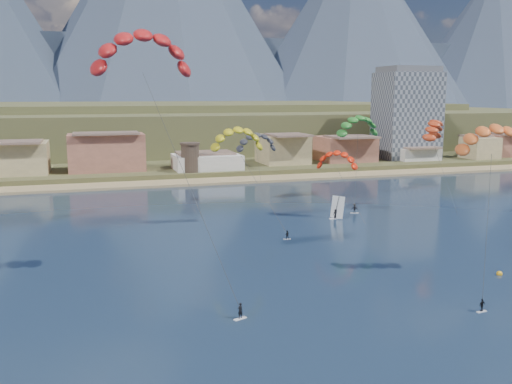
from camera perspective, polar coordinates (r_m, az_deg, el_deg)
ground at (r=56.49m, az=9.90°, el=-15.52°), size 2400.00×2400.00×0.00m
beach at (r=154.98m, az=-8.02°, el=0.95°), size 2200.00×12.00×0.90m
land at (r=606.24m, az=-14.87°, el=7.29°), size 2200.00×900.00×4.00m
foothills at (r=281.95m, az=-7.63°, el=6.76°), size 940.00×210.00×18.00m
mountain_ridge at (r=878.11m, az=-17.06°, el=17.75°), size 2060.00×480.00×400.00m
town at (r=168.87m, az=-22.53°, el=3.67°), size 400.00×24.00×12.00m
apartment_tower at (r=204.62m, az=15.22°, el=7.80°), size 20.00×16.00×32.00m
watchtower at (r=162.82m, az=-6.78°, el=3.58°), size 5.82×5.82×8.60m
kitesurfer_red at (r=69.99m, az=-11.64°, el=14.46°), size 15.44×17.60×34.35m
kitesurfer_yellow at (r=100.76m, az=-1.91°, el=5.83°), size 11.35×13.64×21.02m
kitesurfer_orange at (r=78.46m, az=23.16°, el=5.39°), size 14.50×14.26×23.12m
kitesurfer_green at (r=130.42m, az=10.45°, el=6.95°), size 14.23×17.62×23.01m
distant_kite_dark at (r=126.07m, az=0.06°, el=5.46°), size 9.76×5.93×17.61m
distant_kite_orange at (r=110.14m, az=8.33°, el=3.60°), size 8.81×7.73×15.39m
distant_kite_red at (r=121.58m, az=17.69°, el=6.41°), size 9.15×9.47×20.68m
windsurfer at (r=110.85m, az=8.25°, el=-2.01°), size 2.53×2.75×4.49m
buoy at (r=83.23m, az=23.72°, el=-7.70°), size 0.80×0.80×0.80m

